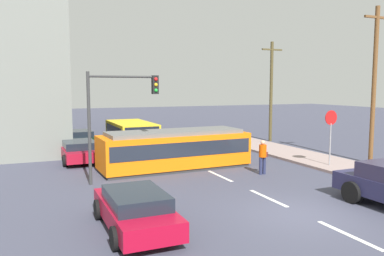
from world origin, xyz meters
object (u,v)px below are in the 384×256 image
parked_sedan_near (135,209)px  traffic_light_mast (118,105)px  utility_pole_mid (271,90)px  pedestrian_crossing (263,155)px  stop_sign (331,126)px  utility_pole_near (374,83)px  streetcar_tram (175,149)px  parked_sedan_far (80,138)px  city_bus (131,133)px  parked_sedan_mid (79,150)px

parked_sedan_near → traffic_light_mast: bearing=81.7°
utility_pole_mid → parked_sedan_near: bearing=-135.8°
pedestrian_crossing → parked_sedan_near: bearing=-148.2°
stop_sign → parked_sedan_near: bearing=-158.4°
utility_pole_near → streetcar_tram: bearing=164.1°
parked_sedan_near → parked_sedan_far: size_ratio=1.03×
city_bus → parked_sedan_far: size_ratio=1.32×
pedestrian_crossing → parked_sedan_far: 14.32m
streetcar_tram → utility_pole_mid: 12.75m
city_bus → traffic_light_mast: (-2.90, -9.29, 2.41)m
stop_sign → traffic_light_mast: size_ratio=0.59×
parked_sedan_near → utility_pole_near: utility_pole_near is taller
pedestrian_crossing → utility_pole_near: utility_pole_near is taller
traffic_light_mast → utility_pole_near: utility_pole_near is taller
parked_sedan_near → streetcar_tram: bearing=61.5°
city_bus → pedestrian_crossing: bearing=-70.1°
parked_sedan_far → traffic_light_mast: size_ratio=0.85×
utility_pole_near → parked_sedan_near: bearing=-162.4°
utility_pole_mid → parked_sedan_mid: bearing=-169.9°
streetcar_tram → city_bus: streetcar_tram is taller
city_bus → parked_sedan_mid: 5.36m
parked_sedan_far → utility_pole_mid: size_ratio=0.54×
stop_sign → traffic_light_mast: 10.98m
parked_sedan_far → stop_sign: size_ratio=1.44×
city_bus → utility_pole_mid: 11.31m
city_bus → pedestrian_crossing: city_bus is taller
stop_sign → utility_pole_mid: size_ratio=0.37×
parked_sedan_near → parked_sedan_mid: (-0.21, 11.61, 0.00)m
parked_sedan_mid → traffic_light_mast: (1.07, -5.71, 2.82)m
parked_sedan_near → parked_sedan_far: same height
pedestrian_crossing → parked_sedan_near: size_ratio=0.39×
parked_sedan_far → traffic_light_mast: traffic_light_mast is taller
parked_sedan_mid → traffic_light_mast: traffic_light_mast is taller
parked_sedan_far → stop_sign: bearing=-48.1°
streetcar_tram → pedestrian_crossing: streetcar_tram is taller
parked_sedan_far → utility_pole_near: utility_pole_near is taller
stop_sign → utility_pole_mid: 10.23m
parked_sedan_near → utility_pole_mid: 20.71m
streetcar_tram → traffic_light_mast: size_ratio=1.61×
parked_sedan_near → stop_sign: size_ratio=1.49×
streetcar_tram → stop_sign: stop_sign is taller
streetcar_tram → parked_sedan_mid: 5.90m
streetcar_tram → pedestrian_crossing: (3.43, -2.96, -0.09)m
streetcar_tram → utility_pole_near: 11.45m
streetcar_tram → traffic_light_mast: 4.43m
pedestrian_crossing → parked_sedan_far: (-7.09, 12.44, -0.32)m
parked_sedan_near → stop_sign: (11.69, 4.62, 1.57)m
streetcar_tram → utility_pole_mid: bearing=32.2°
parked_sedan_mid → streetcar_tram: bearing=-42.3°
city_bus → utility_pole_mid: utility_pole_mid is taller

